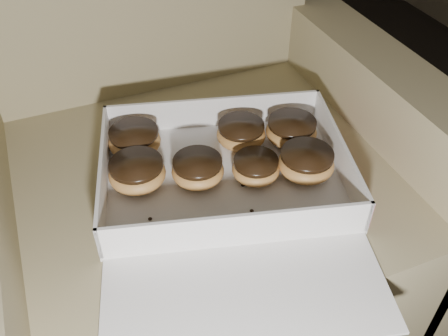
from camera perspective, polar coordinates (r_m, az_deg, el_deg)
armchair at (r=1.07m, az=-3.79°, el=-2.56°), size 0.90×0.76×0.94m
bakery_box at (r=0.86m, az=0.62°, el=-2.64°), size 0.53×0.59×0.07m
donut_a at (r=0.88m, az=-9.90°, el=-0.50°), size 0.10×0.10×0.05m
donut_b at (r=0.90m, az=9.38°, el=0.62°), size 0.10×0.10×0.05m
donut_c at (r=0.97m, az=7.71°, el=4.27°), size 0.10×0.10×0.05m
donut_d at (r=0.95m, az=-10.19°, el=3.16°), size 0.10×0.10×0.05m
donut_e at (r=0.88m, az=3.65°, el=0.01°), size 0.08×0.08×0.04m
donut_f at (r=0.96m, az=1.96°, el=3.98°), size 0.09×0.09×0.05m
donut_g at (r=0.88m, az=-3.02°, el=-0.17°), size 0.09×0.09×0.05m
crumb_a at (r=0.81m, az=-1.35°, el=-7.14°), size 0.01×0.01×0.00m
crumb_b at (r=0.88m, az=2.17°, el=-1.97°), size 0.01×0.01×0.00m
crumb_c at (r=0.83m, az=-8.45°, el=-5.76°), size 0.01×0.01×0.00m
crumb_d at (r=0.84m, az=3.19°, el=-4.90°), size 0.01×0.01×0.00m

